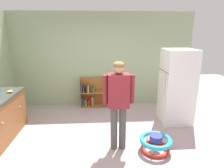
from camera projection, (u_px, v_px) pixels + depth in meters
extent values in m
plane|color=#B1999D|center=(106.00, 147.00, 3.68)|extent=(12.00, 12.00, 0.00)
cube|color=#97AC85|center=(103.00, 60.00, 5.55)|extent=(5.20, 0.06, 2.70)
sphere|color=silver|center=(2.00, 123.00, 3.46)|extent=(0.04, 0.04, 0.04)
sphere|color=silver|center=(19.00, 107.00, 4.20)|extent=(0.04, 0.04, 0.04)
cube|color=white|center=(177.00, 87.00, 4.52)|extent=(0.70, 0.68, 1.78)
cylinder|color=silver|center=(165.00, 85.00, 4.31)|extent=(0.02, 0.02, 0.50)
cube|color=#333333|center=(164.00, 71.00, 4.39)|extent=(0.01, 0.67, 0.01)
cube|color=#9A6331|center=(81.00, 93.00, 5.56)|extent=(0.02, 0.28, 0.85)
cube|color=#9A6331|center=(107.00, 92.00, 5.60)|extent=(0.02, 0.28, 0.85)
cube|color=#9A5F29|center=(94.00, 91.00, 5.70)|extent=(0.80, 0.02, 0.85)
cube|color=#9A6331|center=(94.00, 105.00, 5.69)|extent=(0.76, 0.24, 0.02)
cube|color=#9A6331|center=(94.00, 92.00, 5.58)|extent=(0.76, 0.24, 0.02)
cube|color=#315D9B|center=(82.00, 102.00, 5.60)|extent=(0.03, 0.17, 0.23)
cube|color=#23549D|center=(82.00, 89.00, 5.49)|extent=(0.03, 0.17, 0.23)
cube|color=#2B834D|center=(84.00, 103.00, 5.62)|extent=(0.03, 0.17, 0.17)
cube|color=#4C4636|center=(84.00, 90.00, 5.51)|extent=(0.03, 0.17, 0.16)
cube|color=orange|center=(86.00, 103.00, 5.62)|extent=(0.03, 0.17, 0.17)
cube|color=#453A35|center=(86.00, 88.00, 5.50)|extent=(0.02, 0.17, 0.24)
cube|color=red|center=(89.00, 102.00, 5.62)|extent=(0.02, 0.17, 0.17)
cube|color=#493F44|center=(86.00, 88.00, 5.50)|extent=(0.03, 0.17, 0.26)
cube|color=red|center=(90.00, 102.00, 5.62)|extent=(0.03, 0.17, 0.18)
cube|color=gold|center=(88.00, 89.00, 5.51)|extent=(0.03, 0.17, 0.18)
cube|color=red|center=(90.00, 102.00, 5.62)|extent=(0.03, 0.17, 0.21)
cube|color=#483A36|center=(92.00, 90.00, 5.52)|extent=(0.02, 0.17, 0.16)
cube|color=beige|center=(92.00, 101.00, 5.62)|extent=(0.03, 0.17, 0.24)
cube|color=#26884E|center=(94.00, 90.00, 5.52)|extent=(0.03, 0.17, 0.16)
cube|color=gold|center=(93.00, 101.00, 5.62)|extent=(0.02, 0.17, 0.23)
cylinder|color=#4F4F4B|center=(114.00, 128.00, 3.55)|extent=(0.13, 0.13, 0.85)
cylinder|color=#4F4F4B|center=(122.00, 128.00, 3.56)|extent=(0.13, 0.13, 0.85)
cube|color=maroon|center=(119.00, 91.00, 3.35)|extent=(0.38, 0.22, 0.61)
cylinder|color=maroon|center=(105.00, 89.00, 3.33)|extent=(0.09, 0.09, 0.52)
cylinder|color=maroon|center=(132.00, 89.00, 3.36)|extent=(0.09, 0.09, 0.52)
sphere|color=tan|center=(119.00, 68.00, 3.24)|extent=(0.20, 0.20, 0.20)
ellipsoid|color=brown|center=(119.00, 65.00, 3.23)|extent=(0.21, 0.21, 0.13)
torus|color=red|center=(155.00, 149.00, 3.57)|extent=(0.54, 0.54, 0.07)
torus|color=#28A2B8|center=(156.00, 140.00, 3.52)|extent=(0.60, 0.60, 0.08)
cylinder|color=#38368A|center=(156.00, 138.00, 3.51)|extent=(0.23, 0.23, 0.10)
cylinder|color=silver|center=(167.00, 144.00, 3.56)|extent=(0.02, 0.02, 0.18)
cylinder|color=silver|center=(147.00, 139.00, 3.73)|extent=(0.02, 0.02, 0.18)
cylinder|color=silver|center=(152.00, 151.00, 3.36)|extent=(0.02, 0.02, 0.18)
ellipsoid|color=yellow|center=(9.00, 91.00, 4.07)|extent=(0.11, 0.15, 0.04)
ellipsoid|color=yellow|center=(10.00, 91.00, 4.08)|extent=(0.07, 0.16, 0.04)
ellipsoid|color=yellow|center=(11.00, 91.00, 4.08)|extent=(0.07, 0.16, 0.04)
ellipsoid|color=yellow|center=(11.00, 91.00, 4.07)|extent=(0.11, 0.15, 0.04)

